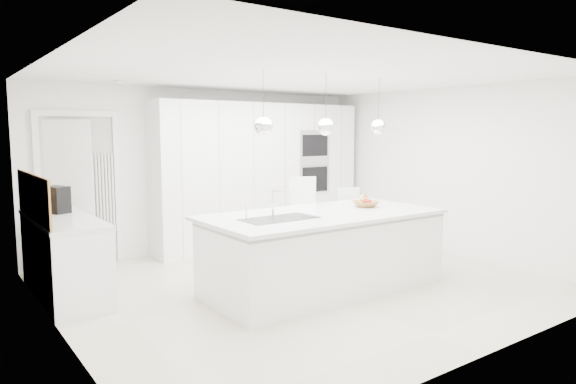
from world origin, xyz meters
TOP-DOWN VIEW (x-y plane):
  - floor at (0.00, 0.00)m, footprint 5.50×5.50m
  - wall_back at (0.00, 2.50)m, footprint 5.50×0.00m
  - wall_left at (-2.75, 0.00)m, footprint 0.00×5.00m
  - ceiling at (0.00, 0.00)m, footprint 5.50×5.50m
  - tall_cabinets at (0.80, 2.20)m, footprint 3.60×0.60m
  - oven_stack at (1.70, 1.89)m, footprint 0.62×0.04m
  - doorway_frame at (-1.95, 2.47)m, footprint 1.11×0.08m
  - hallway_door at (-2.20, 2.42)m, footprint 0.76×0.38m
  - radiator at (-1.63, 2.46)m, footprint 0.32×0.04m
  - left_base_cabinets at (-2.45, 1.20)m, footprint 0.60×1.80m
  - left_worktop at (-2.45, 1.20)m, footprint 0.62×1.82m
  - oak_backsplash at (-2.74, 1.20)m, footprint 0.02×1.80m
  - island_base at (0.10, -0.30)m, footprint 2.80×1.20m
  - island_worktop at (0.10, -0.25)m, footprint 2.84×1.40m
  - island_sink at (-0.55, -0.30)m, footprint 0.84×0.44m
  - island_tap at (-0.50, -0.10)m, footprint 0.02×0.02m
  - pendant_left at (-0.75, -0.30)m, footprint 0.20×0.20m
  - pendant_mid at (0.10, -0.30)m, footprint 0.20×0.20m
  - pendant_right at (0.95, -0.30)m, footprint 0.20×0.20m
  - fruit_bowl at (0.84, -0.21)m, footprint 0.37×0.37m
  - espresso_machine at (-2.43, 1.56)m, footprint 0.29×0.34m
  - bar_stool_left at (0.61, 0.65)m, footprint 0.59×0.67m
  - bar_stool_right at (1.32, 0.49)m, footprint 0.47×0.56m
  - apple_a at (0.88, -0.17)m, footprint 0.08×0.08m
  - apple_b at (0.84, -0.25)m, footprint 0.08×0.08m
  - banana_bunch at (0.84, -0.18)m, footprint 0.23×0.17m

SIDE VIEW (x-z plane):
  - floor at x=0.00m, z-range 0.00..0.00m
  - left_base_cabinets at x=-2.45m, z-range 0.00..0.86m
  - island_base at x=0.10m, z-range 0.00..0.86m
  - bar_stool_right at x=1.32m, z-range 0.00..1.04m
  - bar_stool_left at x=0.61m, z-range 0.00..1.21m
  - island_sink at x=-0.55m, z-range 0.73..0.91m
  - radiator at x=-1.63m, z-range 0.15..1.55m
  - left_worktop at x=-2.45m, z-range 0.86..0.90m
  - island_worktop at x=0.10m, z-range 0.86..0.90m
  - fruit_bowl at x=0.84m, z-range 0.90..0.98m
  - apple_a at x=0.88m, z-range 0.93..1.01m
  - apple_b at x=0.84m, z-range 0.93..1.01m
  - hallway_door at x=-2.20m, z-range 0.00..2.00m
  - banana_bunch at x=0.84m, z-range 0.91..1.11m
  - doorway_frame at x=-1.95m, z-range -0.04..2.09m
  - island_tap at x=-0.50m, z-range 0.90..1.20m
  - espresso_machine at x=-2.43m, z-range 0.90..1.21m
  - tall_cabinets at x=0.80m, z-range 0.00..2.30m
  - oak_backsplash at x=-2.74m, z-range 0.90..1.40m
  - wall_back at x=0.00m, z-range -1.50..4.00m
  - wall_left at x=-2.75m, z-range -1.25..3.75m
  - oven_stack at x=1.70m, z-range 0.83..1.88m
  - pendant_left at x=-0.75m, z-range 1.80..2.00m
  - pendant_mid at x=0.10m, z-range 1.80..2.00m
  - pendant_right at x=0.95m, z-range 1.80..2.00m
  - ceiling at x=0.00m, z-range 2.50..2.50m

